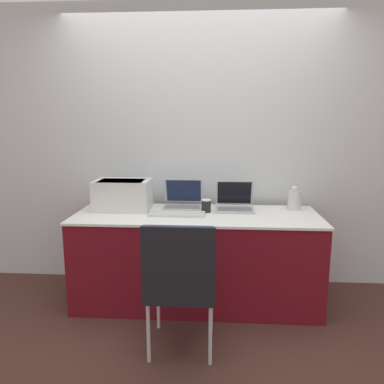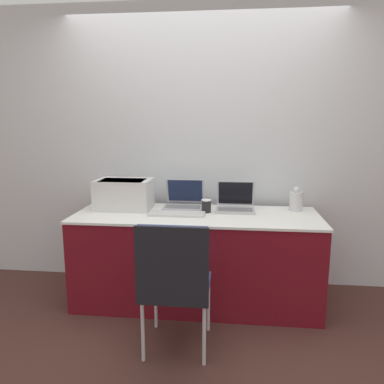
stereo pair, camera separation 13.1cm
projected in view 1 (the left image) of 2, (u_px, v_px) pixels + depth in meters
ground_plane at (194, 322)px, 2.94m from camera, size 14.00×14.00×0.00m
wall_back at (200, 148)px, 3.52m from camera, size 8.00×0.05×2.60m
table at (197, 258)px, 3.22m from camera, size 2.05×0.74×0.78m
printer at (123, 194)px, 3.28m from camera, size 0.48×0.32×0.26m
laptop_left at (183, 201)px, 3.37m from camera, size 0.35×0.33×0.25m
laptop_right at (235, 204)px, 3.29m from camera, size 0.33×0.31×0.24m
external_keyboard at (177, 214)px, 3.10m from camera, size 0.47×0.17×0.02m
coffee_cup at (206, 206)px, 3.19m from camera, size 0.08×0.08×0.11m
metal_pitcher at (294, 199)px, 3.28m from camera, size 0.11×0.11×0.21m
chair at (180, 276)px, 2.41m from camera, size 0.46×0.47×0.93m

